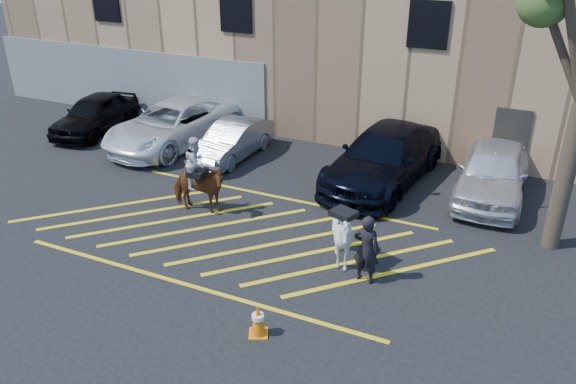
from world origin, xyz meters
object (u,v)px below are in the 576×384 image
at_px(car_white_suv, 493,171).
at_px(saddled_white, 342,236).
at_px(handler, 366,249).
at_px(traffic_cone, 258,320).
at_px(car_black_suv, 95,114).
at_px(car_white_pickup, 173,124).
at_px(car_silver_sedan, 232,141).
at_px(car_blue_suv, 384,157).
at_px(mounted_bay, 198,183).

bearing_deg(car_white_suv, saddled_white, -117.66).
height_order(handler, traffic_cone, handler).
distance_m(car_black_suv, traffic_cone, 14.07).
relative_size(car_white_pickup, car_silver_sedan, 1.48).
xyz_separation_m(car_silver_sedan, handler, (6.53, -5.33, 0.22)).
bearing_deg(traffic_cone, car_white_suv, 67.84).
height_order(car_blue_suv, traffic_cone, car_blue_suv).
bearing_deg(saddled_white, car_blue_suv, 94.69).
relative_size(handler, mounted_bay, 0.75).
xyz_separation_m(car_blue_suv, handler, (1.14, -5.58, -0.00)).
distance_m(car_black_suv, car_white_pickup, 3.64).
distance_m(handler, saddled_white, 0.82).
bearing_deg(handler, traffic_cone, 64.43).
height_order(car_silver_sedan, traffic_cone, car_silver_sedan).
xyz_separation_m(car_black_suv, car_white_suv, (14.91, 0.38, 0.08)).
xyz_separation_m(handler, saddled_white, (-0.72, 0.40, -0.05)).
distance_m(car_black_suv, car_silver_sedan, 6.27).
bearing_deg(car_black_suv, mounted_bay, -36.29).
distance_m(car_blue_suv, car_white_suv, 3.27).
bearing_deg(handler, mounted_bay, -12.68).
bearing_deg(car_white_suv, car_black_suv, -178.82).
xyz_separation_m(car_white_suv, handler, (-2.12, -5.87, 0.03)).
height_order(car_black_suv, saddled_white, saddled_white).
relative_size(car_white_suv, saddled_white, 2.70).
xyz_separation_m(car_silver_sedan, mounted_bay, (1.17, -3.99, 0.29)).
distance_m(handler, traffic_cone, 3.09).
bearing_deg(car_white_pickup, traffic_cone, -39.49).
bearing_deg(car_white_suv, mounted_bay, -149.06).
height_order(car_white_pickup, saddled_white, saddled_white).
relative_size(car_black_suv, mounted_bay, 1.90).
height_order(car_white_suv, handler, handler).
bearing_deg(car_white_suv, handler, -110.09).
relative_size(car_white_suv, handler, 2.83).
relative_size(car_white_pickup, handler, 3.35).
relative_size(mounted_bay, traffic_cone, 3.12).
height_order(car_silver_sedan, car_blue_suv, car_blue_suv).
relative_size(car_blue_suv, car_white_suv, 1.22).
relative_size(car_silver_sedan, handler, 2.26).
height_order(car_black_suv, car_silver_sedan, car_black_suv).
xyz_separation_m(car_silver_sedan, saddled_white, (5.82, -4.92, 0.17)).
xyz_separation_m(car_white_pickup, handler, (9.16, -5.55, 0.06)).
height_order(car_blue_suv, saddled_white, car_blue_suv).
height_order(car_blue_suv, car_white_suv, car_blue_suv).
xyz_separation_m(car_blue_suv, traffic_cone, (-0.24, -8.30, -0.48)).
xyz_separation_m(car_silver_sedan, car_blue_suv, (5.39, 0.25, 0.22)).
xyz_separation_m(car_white_suv, saddled_white, (-2.83, -5.47, -0.02)).
xyz_separation_m(car_black_suv, car_white_pickup, (3.64, 0.05, 0.05)).
xyz_separation_m(car_black_suv, car_blue_suv, (11.65, 0.09, 0.11)).
height_order(car_black_suv, traffic_cone, car_black_suv).
height_order(car_white_pickup, handler, handler).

